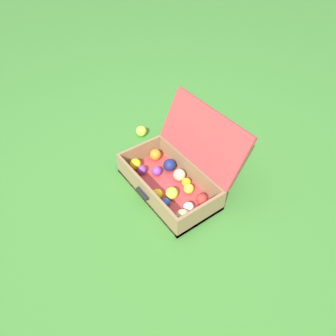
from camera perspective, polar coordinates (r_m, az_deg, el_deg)
The scene contains 3 objects.
ground_plane at distance 1.92m, azimuth 0.49°, elevation -5.63°, with size 16.00×16.00×0.00m, color #3D7A2D.
open_suitcase at distance 1.92m, azimuth 1.39°, elevation -0.99°, with size 0.65×0.53×0.47m.
stray_ball_on_grass at distance 2.36m, azimuth -4.86°, elevation 6.68°, with size 0.08×0.08×0.08m, color #CCDB38.
Camera 1 is at (1.00, -0.75, 1.46)m, focal length 33.61 mm.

